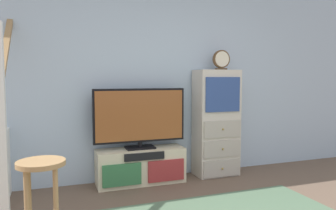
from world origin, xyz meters
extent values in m
cube|color=#A8BCD1|center=(0.00, 2.46, 1.35)|extent=(6.40, 0.12, 2.70)
cube|color=beige|center=(-0.30, 2.20, 0.22)|extent=(1.10, 0.36, 0.44)
cube|color=#337042|center=(-0.58, 2.01, 0.18)|extent=(0.46, 0.02, 0.26)
cube|color=maroon|center=(-0.02, 2.01, 0.18)|extent=(0.46, 0.02, 0.26)
cube|color=black|center=(-0.30, 2.01, 0.38)|extent=(0.50, 0.02, 0.09)
cube|color=black|center=(-0.30, 2.22, 0.45)|extent=(0.36, 0.22, 0.02)
cylinder|color=black|center=(-0.30, 2.22, 0.49)|extent=(0.05, 0.05, 0.06)
cube|color=black|center=(-0.30, 2.22, 0.86)|extent=(1.16, 0.05, 0.67)
cube|color=brown|center=(-0.30, 2.19, 0.86)|extent=(1.11, 0.01, 0.62)
cube|color=beige|center=(0.77, 2.21, 0.72)|extent=(0.58, 0.34, 1.43)
cube|color=#ADA497|center=(0.77, 2.03, 0.13)|extent=(0.53, 0.02, 0.22)
sphere|color=olive|center=(0.77, 2.01, 0.13)|extent=(0.03, 0.03, 0.03)
cube|color=#ADA497|center=(0.77, 2.03, 0.39)|extent=(0.53, 0.02, 0.22)
sphere|color=olive|center=(0.77, 2.01, 0.39)|extent=(0.03, 0.03, 0.03)
cube|color=#ADA497|center=(0.77, 2.03, 0.66)|extent=(0.53, 0.02, 0.22)
sphere|color=olive|center=(0.77, 2.01, 0.66)|extent=(0.03, 0.03, 0.03)
cube|color=#2D4784|center=(0.77, 2.03, 1.11)|extent=(0.49, 0.02, 0.45)
cube|color=#4C3823|center=(0.82, 2.19, 1.45)|extent=(0.14, 0.08, 0.02)
cylinder|color=brown|center=(0.82, 2.19, 1.58)|extent=(0.24, 0.04, 0.24)
cylinder|color=beige|center=(0.82, 2.16, 1.58)|extent=(0.20, 0.01, 0.20)
cube|color=white|center=(-1.75, 1.40, 0.90)|extent=(0.09, 0.09, 1.80)
cube|color=#9E7547|center=(-1.75, 2.05, 1.70)|extent=(0.06, 1.33, 0.99)
cylinder|color=#A37A4C|center=(-1.50, 0.85, 0.35)|extent=(0.04, 0.04, 0.70)
cylinder|color=#A37A4C|center=(-1.32, 0.85, 0.35)|extent=(0.04, 0.04, 0.70)
cylinder|color=#A37A4C|center=(-1.41, 0.75, 0.72)|extent=(0.34, 0.34, 0.03)
camera|label=1|loc=(-1.32, -1.67, 1.32)|focal=34.48mm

